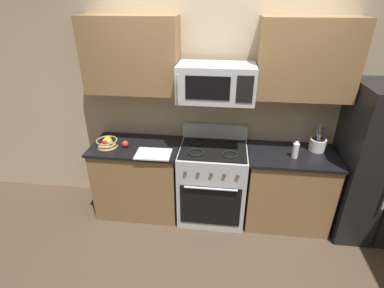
{
  "coord_description": "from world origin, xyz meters",
  "views": [
    {
      "loc": [
        0.11,
        -2.21,
        2.46
      ],
      "look_at": [
        -0.23,
        0.54,
        1.03
      ],
      "focal_mm": 27.27,
      "sensor_mm": 36.0,
      "label": 1
    }
  ],
  "objects_px": {
    "refrigerator": "(379,164)",
    "cutting_board": "(153,154)",
    "utensil_crock": "(317,144)",
    "apple_loose": "(125,144)",
    "microwave": "(216,83)",
    "fruit_basket": "(107,142)",
    "bottle_vinegar": "(296,149)",
    "range_oven": "(212,182)"
  },
  "relations": [
    {
      "from": "refrigerator",
      "to": "cutting_board",
      "type": "bearing_deg",
      "value": -175.77
    },
    {
      "from": "refrigerator",
      "to": "utensil_crock",
      "type": "relative_size",
      "value": 5.21
    },
    {
      "from": "refrigerator",
      "to": "apple_loose",
      "type": "height_order",
      "value": "refrigerator"
    },
    {
      "from": "microwave",
      "to": "apple_loose",
      "type": "relative_size",
      "value": 10.22
    },
    {
      "from": "fruit_basket",
      "to": "bottle_vinegar",
      "type": "height_order",
      "value": "bottle_vinegar"
    },
    {
      "from": "fruit_basket",
      "to": "bottle_vinegar",
      "type": "bearing_deg",
      "value": -0.05
    },
    {
      "from": "range_oven",
      "to": "utensil_crock",
      "type": "relative_size",
      "value": 3.32
    },
    {
      "from": "cutting_board",
      "to": "apple_loose",
      "type": "bearing_deg",
      "value": 158.91
    },
    {
      "from": "utensil_crock",
      "to": "refrigerator",
      "type": "bearing_deg",
      "value": -13.27
    },
    {
      "from": "bottle_vinegar",
      "to": "cutting_board",
      "type": "bearing_deg",
      "value": -175.21
    },
    {
      "from": "microwave",
      "to": "range_oven",
      "type": "bearing_deg",
      "value": -89.98
    },
    {
      "from": "fruit_basket",
      "to": "range_oven",
      "type": "bearing_deg",
      "value": 3.16
    },
    {
      "from": "range_oven",
      "to": "microwave",
      "type": "xyz_separation_m",
      "value": [
        -0.0,
        0.03,
        1.19
      ]
    },
    {
      "from": "utensil_crock",
      "to": "cutting_board",
      "type": "xyz_separation_m",
      "value": [
        -1.78,
        -0.32,
        -0.07
      ]
    },
    {
      "from": "fruit_basket",
      "to": "bottle_vinegar",
      "type": "xyz_separation_m",
      "value": [
        2.07,
        -0.0,
        0.05
      ]
    },
    {
      "from": "range_oven",
      "to": "utensil_crock",
      "type": "bearing_deg",
      "value": 6.44
    },
    {
      "from": "apple_loose",
      "to": "cutting_board",
      "type": "relative_size",
      "value": 0.2
    },
    {
      "from": "microwave",
      "to": "apple_loose",
      "type": "bearing_deg",
      "value": -175.26
    },
    {
      "from": "refrigerator",
      "to": "fruit_basket",
      "type": "bearing_deg",
      "value": -179.05
    },
    {
      "from": "fruit_basket",
      "to": "bottle_vinegar",
      "type": "distance_m",
      "value": 2.07
    },
    {
      "from": "microwave",
      "to": "apple_loose",
      "type": "xyz_separation_m",
      "value": [
        -1.0,
        -0.08,
        -0.71
      ]
    },
    {
      "from": "fruit_basket",
      "to": "utensil_crock",
      "type": "bearing_deg",
      "value": 4.76
    },
    {
      "from": "apple_loose",
      "to": "bottle_vinegar",
      "type": "xyz_separation_m",
      "value": [
        1.86,
        -0.01,
        0.06
      ]
    },
    {
      "from": "cutting_board",
      "to": "range_oven",
      "type": "bearing_deg",
      "value": 16.92
    },
    {
      "from": "range_oven",
      "to": "microwave",
      "type": "height_order",
      "value": "microwave"
    },
    {
      "from": "range_oven",
      "to": "cutting_board",
      "type": "xyz_separation_m",
      "value": [
        -0.64,
        -0.19,
        0.44
      ]
    },
    {
      "from": "range_oven",
      "to": "refrigerator",
      "type": "bearing_deg",
      "value": -0.56
    },
    {
      "from": "apple_loose",
      "to": "bottle_vinegar",
      "type": "height_order",
      "value": "bottle_vinegar"
    },
    {
      "from": "microwave",
      "to": "fruit_basket",
      "type": "bearing_deg",
      "value": -175.57
    },
    {
      "from": "refrigerator",
      "to": "bottle_vinegar",
      "type": "distance_m",
      "value": 0.91
    },
    {
      "from": "refrigerator",
      "to": "fruit_basket",
      "type": "xyz_separation_m",
      "value": [
        -2.96,
        -0.05,
        0.11
      ]
    },
    {
      "from": "fruit_basket",
      "to": "refrigerator",
      "type": "bearing_deg",
      "value": 0.95
    },
    {
      "from": "bottle_vinegar",
      "to": "microwave",
      "type": "bearing_deg",
      "value": 173.73
    },
    {
      "from": "range_oven",
      "to": "apple_loose",
      "type": "relative_size",
      "value": 14.32
    },
    {
      "from": "range_oven",
      "to": "cutting_board",
      "type": "bearing_deg",
      "value": -163.08
    },
    {
      "from": "refrigerator",
      "to": "microwave",
      "type": "bearing_deg",
      "value": 178.57
    },
    {
      "from": "refrigerator",
      "to": "microwave",
      "type": "height_order",
      "value": "microwave"
    },
    {
      "from": "microwave",
      "to": "cutting_board",
      "type": "relative_size",
      "value": 2.06
    },
    {
      "from": "microwave",
      "to": "fruit_basket",
      "type": "distance_m",
      "value": 1.4
    },
    {
      "from": "utensil_crock",
      "to": "fruit_basket",
      "type": "height_order",
      "value": "utensil_crock"
    },
    {
      "from": "apple_loose",
      "to": "cutting_board",
      "type": "xyz_separation_m",
      "value": [
        0.36,
        -0.14,
        -0.03
      ]
    },
    {
      "from": "utensil_crock",
      "to": "bottle_vinegar",
      "type": "height_order",
      "value": "utensil_crock"
    }
  ]
}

